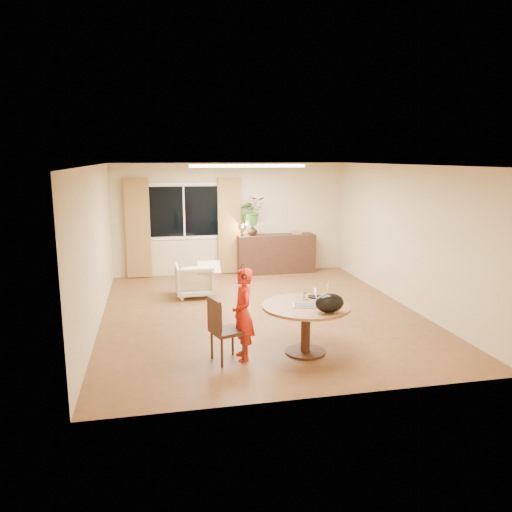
{
  "coord_description": "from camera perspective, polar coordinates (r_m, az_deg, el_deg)",
  "views": [
    {
      "loc": [
        -1.83,
        -8.33,
        2.74
      ],
      "look_at": [
        -0.12,
        -0.2,
        1.08
      ],
      "focal_mm": 35.0,
      "sensor_mm": 36.0,
      "label": 1
    }
  ],
  "objects": [
    {
      "name": "floor",
      "position": [
        8.96,
        0.5,
        -6.52
      ],
      "size": [
        6.5,
        6.5,
        0.0
      ],
      "primitive_type": "plane",
      "color": "brown",
      "rests_on": "ground"
    },
    {
      "name": "ceiling",
      "position": [
        8.53,
        0.53,
        10.35
      ],
      "size": [
        6.5,
        6.5,
        0.0
      ],
      "primitive_type": "plane",
      "rotation": [
        3.14,
        0.0,
        0.0
      ],
      "color": "white",
      "rests_on": "wall_back"
    },
    {
      "name": "wall_back",
      "position": [
        11.81,
        -2.87,
        4.27
      ],
      "size": [
        5.5,
        0.0,
        5.5
      ],
      "primitive_type": "plane",
      "rotation": [
        1.57,
        0.0,
        0.0
      ],
      "color": "tan",
      "rests_on": "floor"
    },
    {
      "name": "wall_left",
      "position": [
        8.5,
        -17.9,
        1.0
      ],
      "size": [
        0.0,
        6.5,
        6.5
      ],
      "primitive_type": "plane",
      "rotation": [
        1.57,
        0.0,
        1.57
      ],
      "color": "tan",
      "rests_on": "floor"
    },
    {
      "name": "wall_right",
      "position": [
        9.61,
        16.75,
        2.2
      ],
      "size": [
        0.0,
        6.5,
        6.5
      ],
      "primitive_type": "plane",
      "rotation": [
        1.57,
        0.0,
        -1.57
      ],
      "color": "tan",
      "rests_on": "floor"
    },
    {
      "name": "window",
      "position": [
        11.65,
        -8.23,
        5.06
      ],
      "size": [
        1.7,
        0.03,
        1.3
      ],
      "color": "white",
      "rests_on": "wall_back"
    },
    {
      "name": "curtain_left",
      "position": [
        11.6,
        -13.35,
        3.08
      ],
      "size": [
        0.55,
        0.08,
        2.25
      ],
      "primitive_type": "cube",
      "color": "brown",
      "rests_on": "wall_back"
    },
    {
      "name": "curtain_right",
      "position": [
        11.73,
        -3.03,
        3.46
      ],
      "size": [
        0.55,
        0.08,
        2.25
      ],
      "primitive_type": "cube",
      "color": "brown",
      "rests_on": "wall_back"
    },
    {
      "name": "ceiling_panel",
      "position": [
        9.71,
        -1.01,
        10.26
      ],
      "size": [
        2.2,
        0.35,
        0.05
      ],
      "primitive_type": "cube",
      "color": "white",
      "rests_on": "ceiling"
    },
    {
      "name": "dining_table",
      "position": [
        7.07,
        5.72,
        -6.74
      ],
      "size": [
        1.24,
        1.24,
        0.71
      ],
      "color": "brown",
      "rests_on": "floor"
    },
    {
      "name": "dining_chair",
      "position": [
        6.81,
        -3.31,
        -8.36
      ],
      "size": [
        0.53,
        0.51,
        0.9
      ],
      "primitive_type": null,
      "rotation": [
        0.0,
        0.0,
        0.31
      ],
      "color": "black",
      "rests_on": "floor"
    },
    {
      "name": "child",
      "position": [
        6.82,
        -1.5,
        -6.66
      ],
      "size": [
        0.48,
        0.33,
        1.27
      ],
      "primitive_type": "imported",
      "rotation": [
        0.0,
        0.0,
        -1.51
      ],
      "color": "red",
      "rests_on": "floor"
    },
    {
      "name": "laptop",
      "position": [
        6.94,
        5.65,
        -4.74
      ],
      "size": [
        0.4,
        0.31,
        0.24
      ],
      "primitive_type": null,
      "rotation": [
        0.0,
        0.0,
        -0.22
      ],
      "color": "#B7B7BC",
      "rests_on": "dining_table"
    },
    {
      "name": "tumbler",
      "position": [
        7.26,
        5.69,
        -4.61
      ],
      "size": [
        0.07,
        0.07,
        0.1
      ],
      "primitive_type": null,
      "rotation": [
        0.0,
        0.0,
        -0.08
      ],
      "color": "white",
      "rests_on": "dining_table"
    },
    {
      "name": "wine_glass",
      "position": [
        7.35,
        8.19,
        -3.98
      ],
      "size": [
        0.09,
        0.09,
        0.22
      ],
      "primitive_type": null,
      "rotation": [
        0.0,
        0.0,
        -0.12
      ],
      "color": "white",
      "rests_on": "dining_table"
    },
    {
      "name": "pot_lid",
      "position": [
        7.4,
        6.77,
        -4.58
      ],
      "size": [
        0.25,
        0.25,
        0.03
      ],
      "primitive_type": null,
      "rotation": [
        0.0,
        0.0,
        -0.2
      ],
      "color": "white",
      "rests_on": "dining_table"
    },
    {
      "name": "handbag",
      "position": [
        6.68,
        8.41,
        -5.34
      ],
      "size": [
        0.43,
        0.3,
        0.26
      ],
      "primitive_type": null,
      "rotation": [
        0.0,
        0.0,
        0.19
      ],
      "color": "black",
      "rests_on": "dining_table"
    },
    {
      "name": "armchair",
      "position": [
        10.0,
        -7.09,
        -2.74
      ],
      "size": [
        0.72,
        0.74,
        0.66
      ],
      "primitive_type": "imported",
      "rotation": [
        0.0,
        0.0,
        3.16
      ],
      "color": "beige",
      "rests_on": "floor"
    },
    {
      "name": "throw",
      "position": [
        9.86,
        -5.43,
        -0.85
      ],
      "size": [
        0.5,
        0.59,
        0.03
      ],
      "primitive_type": null,
      "rotation": [
        0.0,
        0.0,
        -0.09
      ],
      "color": "beige",
      "rests_on": "armchair"
    },
    {
      "name": "sideboard",
      "position": [
        11.92,
        2.3,
        0.26
      ],
      "size": [
        1.85,
        0.45,
        0.93
      ],
      "primitive_type": "cube",
      "color": "black",
      "rests_on": "floor"
    },
    {
      "name": "vase",
      "position": [
        11.69,
        -0.44,
        2.98
      ],
      "size": [
        0.29,
        0.29,
        0.25
      ],
      "primitive_type": "imported",
      "rotation": [
        0.0,
        0.0,
        0.27
      ],
      "color": "black",
      "rests_on": "sideboard"
    },
    {
      "name": "bouquet",
      "position": [
        11.63,
        -0.51,
        5.19
      ],
      "size": [
        0.64,
        0.57,
        0.66
      ],
      "primitive_type": "imported",
      "rotation": [
        0.0,
        0.0,
        0.1
      ],
      "color": "#306024",
      "rests_on": "vase"
    },
    {
      "name": "book_stack",
      "position": [
        11.97,
        4.71,
        2.74
      ],
      "size": [
        0.24,
        0.2,
        0.09
      ],
      "primitive_type": null,
      "rotation": [
        0.0,
        0.0,
        0.17
      ],
      "color": "#8C6247",
      "rests_on": "sideboard"
    },
    {
      "name": "desk_lamp",
      "position": [
        11.6,
        -1.53,
        3.05
      ],
      "size": [
        0.16,
        0.16,
        0.31
      ],
      "primitive_type": null,
      "rotation": [
        0.0,
        0.0,
        -0.29
      ],
      "color": "black",
      "rests_on": "sideboard"
    }
  ]
}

